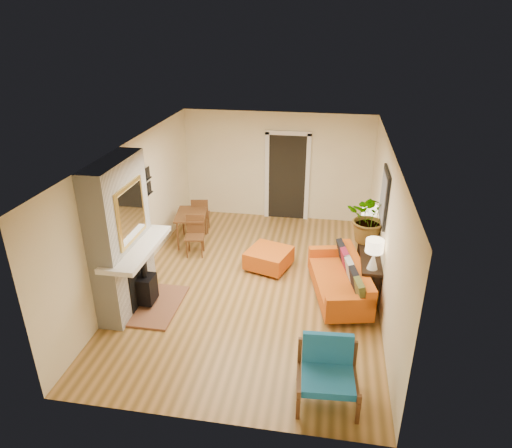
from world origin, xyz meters
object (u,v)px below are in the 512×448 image
Objects in this scene: sofa at (343,280)px; houseplant at (371,218)px; console_table at (369,256)px; dining_table at (195,219)px; lamp_near at (374,251)px; ottoman at (269,258)px; lamp_far at (369,216)px; blue_chair at (328,368)px.

houseplant reaches higher than sofa.
houseplant is (-0.01, 0.31, 0.63)m from console_table.
dining_table is (-3.20, 1.64, 0.23)m from sofa.
lamp_near is 0.56× the size of houseplant.
console_table is 0.88m from lamp_near.
ottoman is at bearing -26.12° from dining_table.
houseplant is (-0.01, 1.04, 0.15)m from lamp_near.
sofa is at bearing -118.11° from houseplant.
lamp_far is (0.00, 0.75, 0.49)m from console_table.
lamp_far is (0.45, 1.27, 0.74)m from sofa.
ottoman is at bearing 172.50° from console_table.
houseplant reaches higher than dining_table.
lamp_near and lamp_far have the same top height.
ottoman is 1.18× the size of blue_chair.
console_table is 3.43× the size of lamp_far.
dining_table reaches higher than blue_chair.
lamp_far reaches higher than sofa.
houseplant is (0.65, 3.24, 0.77)m from blue_chair.
lamp_near is at bearing -90.00° from console_table.
sofa is 2.42m from blue_chair.
dining_table is 0.87× the size of console_table.
lamp_near is (3.65, -1.84, 0.51)m from dining_table.
console_table is 3.43× the size of lamp_near.
blue_chair is at bearing -101.41° from houseplant.
lamp_near is at bearing -89.45° from houseplant.
lamp_far reaches higher than ottoman.
console_table is at bearing -16.96° from dining_table.
lamp_near reaches higher than ottoman.
sofa is 0.89m from lamp_near.
ottoman is 1.01× the size of houseplant.
dining_table is 3.82m from console_table.
houseplant is at bearing -12.51° from dining_table.
lamp_far is (0.00, 1.48, 0.00)m from lamp_near.
blue_chair is 3.79m from lamp_far.
sofa is at bearing -109.66° from lamp_far.
houseplant is (-0.01, -0.44, 0.15)m from lamp_far.
blue_chair is 0.52× the size of dining_table.
blue_chair reaches higher than ottoman.
dining_table is at bearing 163.04° from console_table.
lamp_far reaches higher than console_table.
sofa is at bearing -130.80° from console_table.
blue_chair is 0.86× the size of houseplant.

